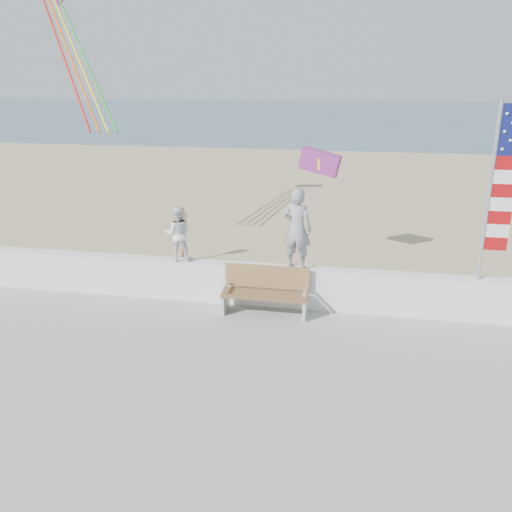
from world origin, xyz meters
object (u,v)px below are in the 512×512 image
object	(u,v)px
flag	(497,185)
bench	(266,290)
child	(178,234)
adult	(297,229)

from	to	relation	value
flag	bench	bearing A→B (deg)	-174.09
child	bench	distance (m)	2.31
adult	flag	xyz separation A→B (m)	(3.81, -0.00, 1.05)
child	adult	bearing A→B (deg)	167.46
child	flag	xyz separation A→B (m)	(6.42, -0.00, 1.30)
adult	bench	size ratio (longest dim) A/B	0.96
adult	flag	bearing A→B (deg)	-165.24
bench	flag	distance (m)	4.98
bench	child	bearing A→B (deg)	167.38
adult	bench	world-z (taller)	adult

